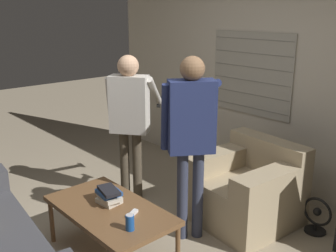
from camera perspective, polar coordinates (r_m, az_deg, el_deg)
ground_plane at (r=3.66m, az=-5.95°, el=-17.35°), size 16.00×16.00×0.00m
wall_back at (r=4.59m, az=14.51°, el=6.53°), size 5.20×0.08×2.55m
armchair_beige at (r=4.02m, az=11.36°, el=-8.94°), size 0.99×0.97×0.79m
coffee_table at (r=3.38m, az=-8.43°, el=-12.23°), size 1.15×0.63×0.45m
person_left_standing at (r=4.11m, az=-5.57°, el=2.04°), size 0.49×0.74×1.60m
person_right_standing at (r=3.39m, az=3.36°, el=-0.16°), size 0.59×0.77×1.67m
book_stack at (r=3.41m, az=-8.55°, el=-9.95°), size 0.26×0.20×0.14m
soda_can at (r=3.02m, az=-5.55°, el=-13.75°), size 0.07×0.07×0.13m
spare_remote at (r=3.23m, az=-5.19°, el=-12.57°), size 0.09×0.13×0.02m
floor_fan at (r=4.05m, az=20.77°, el=-12.21°), size 0.28×0.20×0.35m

